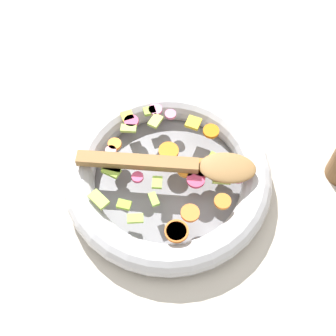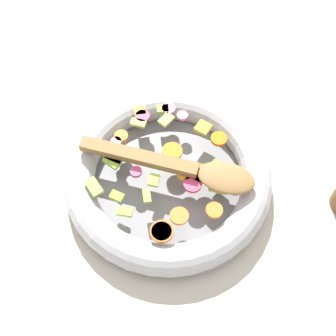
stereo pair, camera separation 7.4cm
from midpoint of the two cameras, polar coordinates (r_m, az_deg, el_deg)
ground_plane at (r=0.79m, az=2.70°, el=-2.08°), size 4.00×4.00×0.00m
skillet at (r=0.77m, az=2.76°, el=-1.29°), size 0.34×0.34×0.05m
chopped_vegetables at (r=0.74m, az=2.99°, el=-0.31°), size 0.26×0.25×0.01m
wooden_spoon at (r=0.73m, az=5.06°, el=-0.24°), size 0.21×0.24×0.01m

